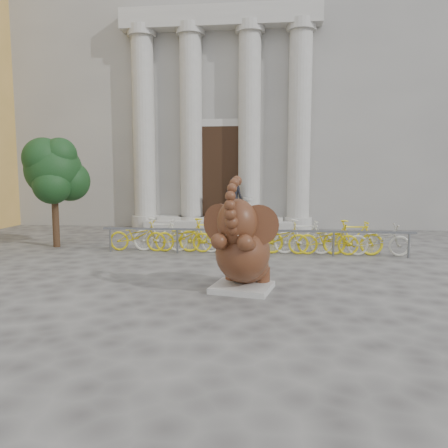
# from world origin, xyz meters

# --- Properties ---
(ground) EXTENTS (80.00, 80.00, 0.00)m
(ground) POSITION_xyz_m (0.00, 0.00, 0.00)
(ground) COLOR #474442
(ground) RESTS_ON ground
(classical_building) EXTENTS (22.00, 10.70, 12.00)m
(classical_building) POSITION_xyz_m (0.00, 14.93, 5.98)
(classical_building) COLOR gray
(classical_building) RESTS_ON ground
(entrance_steps) EXTENTS (6.00, 1.20, 0.36)m
(entrance_steps) POSITION_xyz_m (0.00, 9.40, 0.18)
(entrance_steps) COLOR #A8A59E
(entrance_steps) RESTS_ON ground
(elephant_statue) EXTENTS (1.48, 1.75, 2.24)m
(elephant_statue) POSITION_xyz_m (1.59, 0.19, 0.82)
(elephant_statue) COLOR #A8A59E
(elephant_statue) RESTS_ON ground
(bike_rack) EXTENTS (8.82, 0.53, 1.00)m
(bike_rack) POSITION_xyz_m (1.66, 4.24, 0.50)
(bike_rack) COLOR slate
(bike_rack) RESTS_ON ground
(tree) EXTENTS (1.94, 1.77, 3.37)m
(tree) POSITION_xyz_m (-4.51, 4.62, 2.35)
(tree) COLOR #332114
(tree) RESTS_ON ground
(pedestrian) EXTENTS (0.68, 0.48, 1.79)m
(pedestrian) POSITION_xyz_m (0.65, 9.05, 1.26)
(pedestrian) COLOR black
(pedestrian) RESTS_ON entrance_steps
(balustrade_post) EXTENTS (0.39, 0.39, 0.97)m
(balustrade_post) POSITION_xyz_m (1.19, 9.10, 0.81)
(balustrade_post) COLOR #A8A59E
(balustrade_post) RESTS_ON entrance_steps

